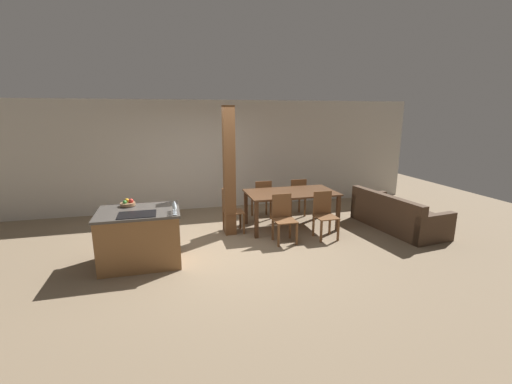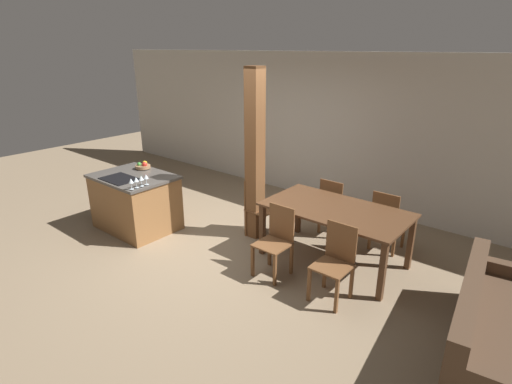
# 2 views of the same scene
# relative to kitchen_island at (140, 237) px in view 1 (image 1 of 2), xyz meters

# --- Properties ---
(ground_plane) EXTENTS (16.00, 16.00, 0.00)m
(ground_plane) POSITION_rel_kitchen_island_xyz_m (1.47, 0.31, -0.45)
(ground_plane) COLOR #847056
(wall_back) EXTENTS (11.20, 0.08, 2.70)m
(wall_back) POSITION_rel_kitchen_island_xyz_m (1.47, 3.08, 0.90)
(wall_back) COLOR beige
(wall_back) RESTS_ON ground_plane
(kitchen_island) EXTENTS (1.27, 0.94, 0.90)m
(kitchen_island) POSITION_rel_kitchen_island_xyz_m (0.00, 0.00, 0.00)
(kitchen_island) COLOR olive
(kitchen_island) RESTS_ON ground_plane
(fruit_bowl) EXTENTS (0.24, 0.24, 0.11)m
(fruit_bowl) POSITION_rel_kitchen_island_xyz_m (-0.18, 0.32, 0.49)
(fruit_bowl) COLOR #99704C
(fruit_bowl) RESTS_ON kitchen_island
(wine_glass_near) EXTENTS (0.07, 0.07, 0.16)m
(wine_glass_near) POSITION_rel_kitchen_island_xyz_m (0.56, -0.40, 0.57)
(wine_glass_near) COLOR silver
(wine_glass_near) RESTS_ON kitchen_island
(wine_glass_middle) EXTENTS (0.07, 0.07, 0.16)m
(wine_glass_middle) POSITION_rel_kitchen_island_xyz_m (0.56, -0.31, 0.57)
(wine_glass_middle) COLOR silver
(wine_glass_middle) RESTS_ON kitchen_island
(wine_glass_far) EXTENTS (0.07, 0.07, 0.16)m
(wine_glass_far) POSITION_rel_kitchen_island_xyz_m (0.56, -0.23, 0.57)
(wine_glass_far) COLOR silver
(wine_glass_far) RESTS_ON kitchen_island
(wine_glass_end) EXTENTS (0.07, 0.07, 0.16)m
(wine_glass_end) POSITION_rel_kitchen_island_xyz_m (0.56, -0.14, 0.57)
(wine_glass_end) COLOR silver
(wine_glass_end) RESTS_ON kitchen_island
(dining_table) EXTENTS (1.88, 1.03, 0.78)m
(dining_table) POSITION_rel_kitchen_island_xyz_m (2.98, 1.06, 0.24)
(dining_table) COLOR #51331E
(dining_table) RESTS_ON ground_plane
(dining_chair_near_left) EXTENTS (0.40, 0.40, 0.90)m
(dining_chair_near_left) POSITION_rel_kitchen_island_xyz_m (2.55, 0.32, 0.03)
(dining_chair_near_left) COLOR brown
(dining_chair_near_left) RESTS_ON ground_plane
(dining_chair_near_right) EXTENTS (0.40, 0.40, 0.90)m
(dining_chair_near_right) POSITION_rel_kitchen_island_xyz_m (3.40, 0.32, 0.03)
(dining_chair_near_right) COLOR brown
(dining_chair_near_right) RESTS_ON ground_plane
(dining_chair_far_left) EXTENTS (0.40, 0.40, 0.90)m
(dining_chair_far_left) POSITION_rel_kitchen_island_xyz_m (2.55, 1.80, 0.03)
(dining_chair_far_left) COLOR brown
(dining_chair_far_left) RESTS_ON ground_plane
(dining_chair_far_right) EXTENTS (0.40, 0.40, 0.90)m
(dining_chair_far_right) POSITION_rel_kitchen_island_xyz_m (3.40, 1.80, 0.03)
(dining_chair_far_right) COLOR brown
(dining_chair_far_right) RESTS_ON ground_plane
(dining_chair_head_end) EXTENTS (0.40, 0.40, 0.90)m
(dining_chair_head_end) POSITION_rel_kitchen_island_xyz_m (1.66, 1.06, 0.03)
(dining_chair_head_end) COLOR brown
(dining_chair_head_end) RESTS_ON ground_plane
(couch) EXTENTS (1.13, 2.09, 0.76)m
(couch) POSITION_rel_kitchen_island_xyz_m (5.11, 0.40, -0.18)
(couch) COLOR #473323
(couch) RESTS_ON ground_plane
(timber_post) EXTENTS (0.22, 0.22, 2.53)m
(timber_post) POSITION_rel_kitchen_island_xyz_m (1.65, 0.99, 0.82)
(timber_post) COLOR brown
(timber_post) RESTS_ON ground_plane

